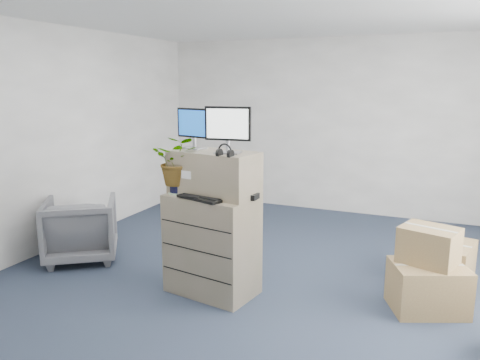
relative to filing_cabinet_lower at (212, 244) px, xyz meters
name	(u,v)px	position (x,y,z in m)	size (l,w,h in m)	color
ground	(265,298)	(0.55, 0.07, -0.50)	(7.00, 7.00, 0.00)	#232A3F
wall_back	(342,126)	(0.55, 3.58, 0.90)	(6.00, 0.02, 2.80)	#B9B7B0
filing_cabinet_lower	(212,244)	(0.00, 0.00, 0.00)	(0.86, 0.53, 1.01)	#82795A
filing_cabinet_upper	(214,173)	(0.01, 0.05, 0.72)	(0.86, 0.43, 0.43)	#82795A
monitor_left	(194,126)	(-0.25, 0.12, 1.16)	(0.41, 0.20, 0.40)	#99999E
monitor_right	(228,127)	(0.19, -0.03, 1.18)	(0.44, 0.20, 0.44)	#99999E
headphones	(225,151)	(0.23, -0.18, 0.98)	(0.15, 0.15, 0.02)	black
keyboard	(202,198)	(-0.02, -0.16, 0.52)	(0.49, 0.20, 0.03)	black
mouse	(229,200)	(0.26, -0.15, 0.52)	(0.10, 0.06, 0.04)	silver
water_bottle	(221,182)	(0.07, 0.08, 0.63)	(0.07, 0.07, 0.25)	gray
phone_dock	(212,189)	(-0.03, 0.09, 0.54)	(0.06, 0.05, 0.12)	silver
external_drive	(248,196)	(0.38, 0.02, 0.53)	(0.18, 0.13, 0.05)	black
tissue_box	(241,189)	(0.31, 0.01, 0.60)	(0.23, 0.11, 0.09)	#3E8BD4
potted_plant	(178,167)	(-0.35, -0.04, 0.77)	(0.56, 0.60, 0.47)	#A1C09B
office_chair	(81,226)	(-1.85, 0.19, -0.09)	(0.80, 0.75, 0.82)	slate
cardboard_boxes	(443,276)	(2.15, 0.67, -0.23)	(1.44, 1.94, 0.79)	olive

